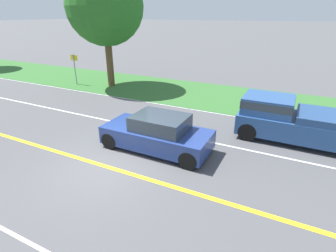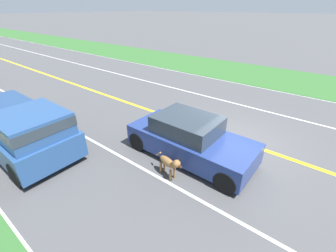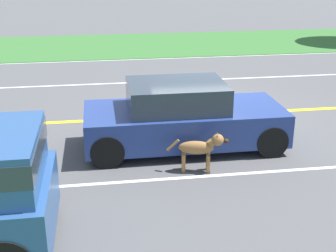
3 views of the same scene
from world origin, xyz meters
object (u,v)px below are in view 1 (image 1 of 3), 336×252
(roadside_tree_right_near, at_px, (105,7))
(dog, at_px, (169,126))
(ego_car, at_px, (158,134))
(pickup_truck, at_px, (299,121))
(street_sign, at_px, (75,66))

(roadside_tree_right_near, bearing_deg, dog, -127.41)
(ego_car, bearing_deg, pickup_truck, -55.79)
(ego_car, relative_size, pickup_truck, 0.80)
(pickup_truck, relative_size, street_sign, 2.37)
(ego_car, height_order, roadside_tree_right_near, roadside_tree_right_near)
(ego_car, height_order, pickup_truck, pickup_truck)
(dog, relative_size, roadside_tree_right_near, 0.15)
(ego_car, bearing_deg, street_sign, 58.88)
(roadside_tree_right_near, xyz_separation_m, street_sign, (-0.85, 2.62, -3.99))
(pickup_truck, bearing_deg, dog, 112.23)
(dog, relative_size, pickup_truck, 0.22)
(ego_car, relative_size, dog, 3.59)
(ego_car, relative_size, street_sign, 1.90)
(pickup_truck, distance_m, street_sign, 15.66)
(street_sign, bearing_deg, ego_car, -121.12)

